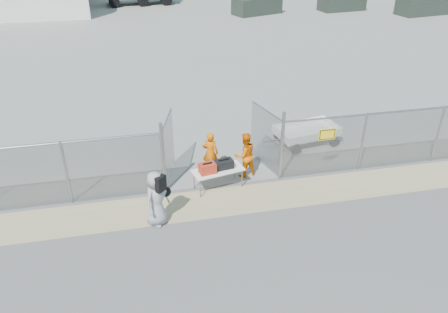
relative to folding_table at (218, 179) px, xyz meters
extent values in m
plane|color=#4B4848|center=(0.24, -1.83, -0.36)|extent=(160.00, 160.00, 0.00)
cube|color=tan|center=(0.24, -0.83, -0.35)|extent=(44.00, 1.60, 0.01)
cube|color=red|center=(-0.37, -0.12, 0.53)|extent=(0.58, 0.44, 0.33)
cube|color=black|center=(0.21, 0.07, 0.51)|extent=(0.66, 0.45, 0.29)
imported|color=#E56203|center=(-0.05, 1.11, 0.41)|extent=(0.65, 0.52, 1.55)
imported|color=#E56203|center=(1.08, 0.62, 0.46)|extent=(0.93, 0.81, 1.64)
imported|color=#99989A|center=(-2.13, -1.50, 0.52)|extent=(1.00, 1.00, 1.76)
camera|label=1|loc=(-2.44, -12.18, 7.73)|focal=35.00mm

